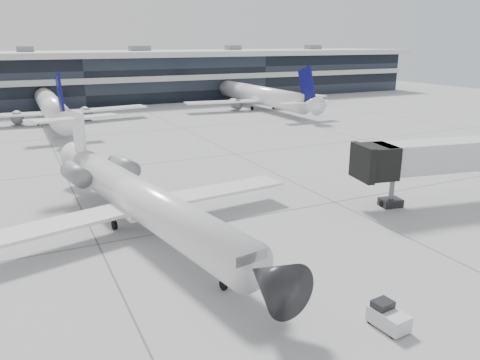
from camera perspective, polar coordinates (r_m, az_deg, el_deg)
ground at (r=36.44m, az=-1.22°, el=-5.00°), size 220.00×220.00×0.00m
terminal at (r=113.97m, az=-19.24°, el=11.44°), size 170.00×22.00×10.00m
bg_jet_center at (r=87.03m, az=-21.81°, el=6.53°), size 32.00×40.00×9.60m
bg_jet_right at (r=98.34m, az=2.24°, el=8.72°), size 32.00×40.00×9.60m
regional_jet at (r=34.75m, az=-12.20°, el=-2.11°), size 25.21×31.43×7.28m
jet_bridge at (r=44.23m, az=25.10°, el=2.77°), size 17.22×6.17×5.54m
baggage_tug at (r=24.71m, az=17.56°, el=-15.61°), size 1.31×2.02×1.22m
traffic_cone at (r=39.56m, az=-13.73°, el=-3.27°), size 0.53×0.53×0.61m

